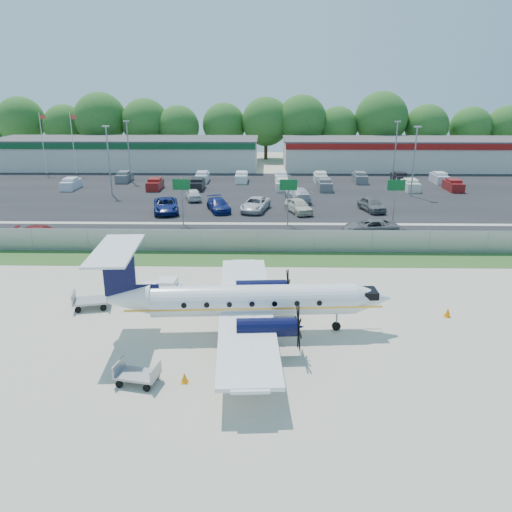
{
  "coord_description": "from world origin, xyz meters",
  "views": [
    {
      "loc": [
        0.64,
        -27.82,
        13.77
      ],
      "look_at": [
        0.0,
        6.0,
        2.3
      ],
      "focal_mm": 35.0,
      "sensor_mm": 36.0,
      "label": 1
    }
  ],
  "objects_px": {
    "pushback_tug": "(162,289)",
    "baggage_cart_far": "(137,374)",
    "aircraft": "(247,300)",
    "baggage_cart_near": "(91,300)"
  },
  "relations": [
    {
      "from": "aircraft",
      "to": "baggage_cart_far",
      "type": "distance_m",
      "value": 7.72
    },
    {
      "from": "baggage_cart_near",
      "to": "baggage_cart_far",
      "type": "bearing_deg",
      "value": -59.25
    },
    {
      "from": "pushback_tug",
      "to": "baggage_cart_far",
      "type": "distance_m",
      "value": 10.35
    },
    {
      "from": "baggage_cart_near",
      "to": "baggage_cart_far",
      "type": "xyz_separation_m",
      "value": [
        5.18,
        -8.72,
        -0.05
      ]
    },
    {
      "from": "pushback_tug",
      "to": "baggage_cart_near",
      "type": "distance_m",
      "value": 4.64
    },
    {
      "from": "aircraft",
      "to": "baggage_cart_far",
      "type": "relative_size",
      "value": 7.57
    },
    {
      "from": "baggage_cart_near",
      "to": "baggage_cart_far",
      "type": "height_order",
      "value": "baggage_cart_near"
    },
    {
      "from": "baggage_cart_near",
      "to": "baggage_cart_far",
      "type": "distance_m",
      "value": 10.14
    },
    {
      "from": "aircraft",
      "to": "pushback_tug",
      "type": "distance_m",
      "value": 7.82
    },
    {
      "from": "aircraft",
      "to": "baggage_cart_far",
      "type": "height_order",
      "value": "aircraft"
    }
  ]
}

